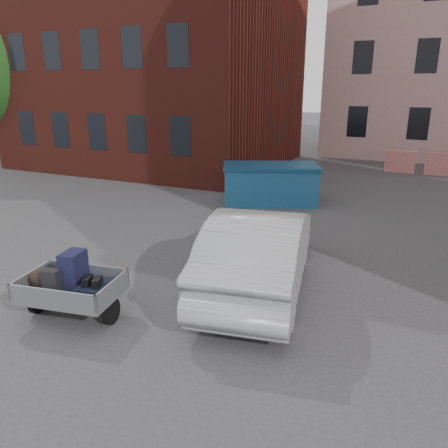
% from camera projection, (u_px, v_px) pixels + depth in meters
% --- Properties ---
extents(ground, '(120.00, 120.00, 0.00)m').
position_uv_depth(ground, '(199.00, 300.00, 8.20)').
color(ground, '#38383A').
rests_on(ground, ground).
extents(building_brick, '(12.00, 10.00, 14.00)m').
position_uv_depth(building_brick, '(158.00, 16.00, 20.92)').
color(building_brick, '#591E16').
rests_on(building_brick, ground).
extents(far_building, '(6.00, 6.00, 8.00)m').
position_uv_depth(far_building, '(104.00, 83.00, 34.02)').
color(far_building, maroon).
rests_on(far_building, ground).
extents(barriers, '(4.70, 0.18, 1.00)m').
position_uv_depth(barriers, '(441.00, 164.00, 19.35)').
color(barriers, red).
rests_on(barriers, ground).
extents(trailer, '(1.76, 1.92, 1.20)m').
position_uv_depth(trailer, '(71.00, 285.00, 7.39)').
color(trailer, black).
rests_on(trailer, ground).
extents(dumpster, '(3.54, 2.75, 1.32)m').
position_uv_depth(dumpster, '(270.00, 184.00, 14.76)').
color(dumpster, '#1F5F94').
rests_on(dumpster, ground).
extents(silver_car, '(2.57, 5.08, 1.60)m').
position_uv_depth(silver_car, '(260.00, 249.00, 8.50)').
color(silver_car, '#9EA1A5').
rests_on(silver_car, ground).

